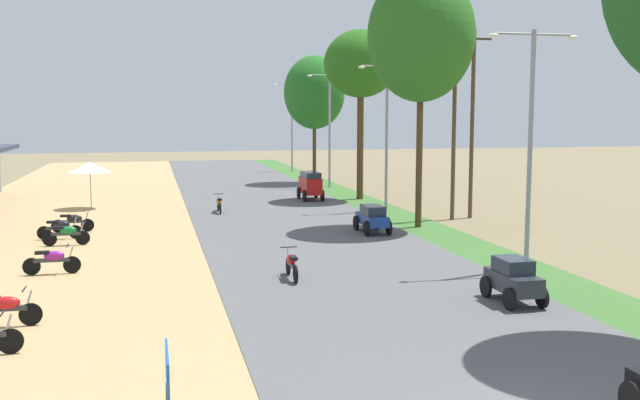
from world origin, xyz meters
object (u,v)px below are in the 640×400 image
(parked_motorbike_sixth, at_px, (73,221))
(car_sedan_blue, at_px, (372,218))
(streetlamp_mid, at_px, (387,126))
(motorbike_ahead_third, at_px, (219,203))
(street_signboard, at_px, (168,379))
(streetlamp_farthest, at_px, (292,120))
(car_van_red, at_px, (310,184))
(median_tree_third, at_px, (361,65))
(vendor_umbrella, at_px, (90,167))
(parked_motorbike_third, at_px, (53,259))
(parked_motorbike_fifth, at_px, (60,227))
(car_hatchback_charcoal, at_px, (513,279))
(parked_motorbike_second, at_px, (4,307))
(parked_motorbike_fourth, at_px, (67,233))
(motorbike_ahead_second, at_px, (292,263))
(streetlamp_near, at_px, (531,133))
(median_tree_second, at_px, (421,36))
(utility_pole_near, at_px, (454,122))
(streetlamp_far, at_px, (330,122))
(median_tree_fourth, at_px, (314,93))

(parked_motorbike_sixth, xyz_separation_m, car_sedan_blue, (12.64, -3.24, 0.19))
(streetlamp_mid, bearing_deg, parked_motorbike_sixth, -166.93)
(car_sedan_blue, bearing_deg, motorbike_ahead_third, 126.41)
(street_signboard, bearing_deg, streetlamp_farthest, 77.05)
(street_signboard, distance_m, car_van_red, 32.23)
(median_tree_third, distance_m, motorbike_ahead_third, 12.35)
(streetlamp_mid, bearing_deg, vendor_umbrella, 163.94)
(parked_motorbike_third, distance_m, parked_motorbike_fifth, 6.89)
(parked_motorbike_fifth, xyz_separation_m, streetlamp_mid, (15.84, 5.38, 3.97))
(car_hatchback_charcoal, relative_size, motorbike_ahead_third, 1.11)
(streetlamp_mid, bearing_deg, car_hatchback_charcoal, -97.70)
(median_tree_third, xyz_separation_m, motorbike_ahead_third, (-8.85, -4.27, -7.49))
(parked_motorbike_second, xyz_separation_m, car_hatchback_charcoal, (13.13, -0.72, 0.19))
(parked_motorbike_fifth, bearing_deg, motorbike_ahead_third, 42.45)
(parked_motorbike_fourth, bearing_deg, motorbike_ahead_second, -45.97)
(street_signboard, xyz_separation_m, streetlamp_near, (11.95, 10.49, 3.47))
(median_tree_second, height_order, car_hatchback_charcoal, median_tree_second)
(utility_pole_near, height_order, motorbike_ahead_second, utility_pole_near)
(streetlamp_far, distance_m, motorbike_ahead_third, 15.00)
(streetlamp_far, height_order, motorbike_ahead_third, streetlamp_far)
(parked_motorbike_third, bearing_deg, car_hatchback_charcoal, -27.55)
(parked_motorbike_third, xyz_separation_m, streetlamp_mid, (15.30, 12.25, 3.97))
(median_tree_third, xyz_separation_m, streetlamp_mid, (-0.12, -5.38, -3.54))
(utility_pole_near, distance_m, motorbike_ahead_second, 15.70)
(streetlamp_near, xyz_separation_m, streetlamp_mid, (0.00, 14.98, -0.06))
(parked_motorbike_sixth, xyz_separation_m, streetlamp_near, (15.51, -11.38, 4.03))
(utility_pole_near, bearing_deg, streetlamp_far, 97.97)
(median_tree_second, bearing_deg, median_tree_fourth, 90.16)
(street_signboard, bearing_deg, car_van_red, 73.74)
(median_tree_fourth, bearing_deg, parked_motorbike_fourth, -123.50)
(parked_motorbike_sixth, bearing_deg, car_sedan_blue, -14.39)
(parked_motorbike_third, height_order, streetlamp_mid, streetlamp_mid)
(parked_motorbike_fourth, height_order, streetlamp_mid, streetlamp_mid)
(streetlamp_far, relative_size, utility_pole_near, 0.86)
(vendor_umbrella, relative_size, motorbike_ahead_second, 1.40)
(vendor_umbrella, distance_m, car_van_red, 12.54)
(utility_pole_near, xyz_separation_m, car_hatchback_charcoal, (-4.82, -15.37, -4.03))
(parked_motorbike_second, distance_m, street_signboard, 8.21)
(parked_motorbike_fourth, distance_m, motorbike_ahead_third, 10.49)
(parked_motorbike_sixth, xyz_separation_m, median_tree_second, (15.19, -2.08, 8.07))
(parked_motorbike_sixth, relative_size, street_signboard, 1.20)
(median_tree_fourth, bearing_deg, car_sedan_blue, -96.28)
(utility_pole_near, bearing_deg, streetlamp_mid, 122.58)
(parked_motorbike_fourth, distance_m, vendor_umbrella, 11.52)
(parked_motorbike_fourth, distance_m, motorbike_ahead_second, 10.79)
(parked_motorbike_third, xyz_separation_m, streetlamp_near, (15.30, -2.73, 4.03))
(vendor_umbrella, distance_m, median_tree_third, 16.54)
(median_tree_fourth, bearing_deg, median_tree_second, -89.84)
(street_signboard, height_order, motorbike_ahead_second, street_signboard)
(parked_motorbike_second, bearing_deg, car_van_red, 61.65)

